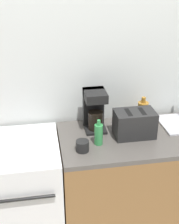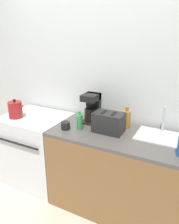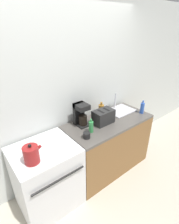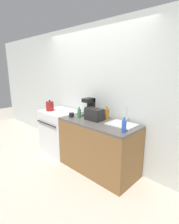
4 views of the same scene
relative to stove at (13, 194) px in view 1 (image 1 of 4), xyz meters
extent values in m
cube|color=silver|center=(0.59, 0.38, 0.83)|extent=(8.00, 0.05, 2.60)
cube|color=silver|center=(0.00, 0.00, -0.01)|extent=(0.76, 0.66, 0.91)
cube|color=black|center=(0.00, 0.00, 0.43)|extent=(0.75, 0.64, 0.02)
cylinder|color=black|center=(0.17, -0.14, 0.44)|extent=(0.21, 0.21, 0.01)
cylinder|color=black|center=(0.17, 0.14, 0.44)|extent=(0.21, 0.21, 0.01)
cylinder|color=black|center=(0.00, -0.35, 0.24)|extent=(0.65, 0.02, 0.02)
cube|color=brown|center=(1.09, 0.00, -0.03)|extent=(1.39, 0.66, 0.87)
cube|color=#514C47|center=(1.09, 0.00, 0.43)|extent=(1.39, 0.66, 0.04)
cube|color=black|center=(0.97, 0.01, 0.55)|extent=(0.31, 0.19, 0.21)
cube|color=black|center=(0.92, 0.01, 0.65)|extent=(0.04, 0.14, 0.01)
cube|color=black|center=(1.03, 0.01, 0.65)|extent=(0.04, 0.14, 0.01)
cube|color=black|center=(0.69, 0.16, 0.45)|extent=(0.17, 0.21, 0.02)
cube|color=black|center=(0.69, 0.23, 0.61)|extent=(0.17, 0.06, 0.33)
cube|color=black|center=(0.69, 0.16, 0.74)|extent=(0.17, 0.21, 0.07)
cylinder|color=black|center=(0.69, 0.13, 0.54)|extent=(0.12, 0.12, 0.15)
cylinder|color=#338C47|center=(0.68, -0.07, 0.52)|extent=(0.06, 0.06, 0.16)
cylinder|color=#338C47|center=(0.68, -0.07, 0.62)|extent=(0.03, 0.03, 0.04)
cylinder|color=#9E6B23|center=(1.10, 0.20, 0.54)|extent=(0.09, 0.09, 0.19)
cylinder|color=#9E6B23|center=(1.10, 0.20, 0.65)|extent=(0.04, 0.04, 0.05)
cylinder|color=black|center=(0.54, -0.14, 0.48)|extent=(0.10, 0.10, 0.08)
camera|label=1|loc=(0.28, -2.02, 1.68)|focal=50.00mm
camera|label=2|loc=(1.75, -1.91, 1.41)|focal=35.00mm
camera|label=3|loc=(-0.60, -1.62, 1.77)|focal=28.00mm
camera|label=4|loc=(2.95, -2.15, 1.31)|focal=28.00mm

